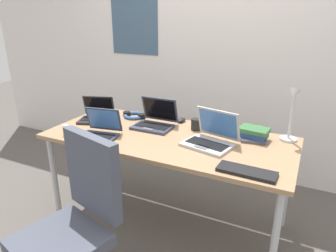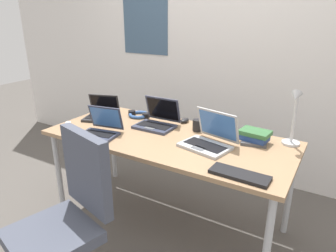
# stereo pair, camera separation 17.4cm
# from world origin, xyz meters

# --- Properties ---
(ground_plane) EXTENTS (12.00, 12.00, 0.00)m
(ground_plane) POSITION_xyz_m (0.00, 0.00, 0.00)
(ground_plane) COLOR #56514C
(wall_back) EXTENTS (6.00, 0.13, 2.60)m
(wall_back) POSITION_xyz_m (-0.00, 1.10, 1.30)
(wall_back) COLOR silver
(wall_back) RESTS_ON ground_plane
(desk) EXTENTS (1.80, 0.80, 0.74)m
(desk) POSITION_xyz_m (0.00, 0.00, 0.68)
(desk) COLOR #9E7A56
(desk) RESTS_ON ground_plane
(desk_lamp) EXTENTS (0.12, 0.18, 0.40)m
(desk_lamp) POSITION_xyz_m (0.80, 0.28, 0.94)
(desk_lamp) COLOR silver
(desk_lamp) RESTS_ON desk
(laptop_by_keyboard) EXTENTS (0.37, 0.35, 0.23)m
(laptop_by_keyboard) POSITION_xyz_m (0.33, -0.01, 0.79)
(laptop_by_keyboard) COLOR #B7BABC
(laptop_by_keyboard) RESTS_ON desk
(laptop_front_right) EXTENTS (0.31, 0.27, 0.22)m
(laptop_front_right) POSITION_xyz_m (-0.18, 0.14, 0.79)
(laptop_front_right) COLOR #33384C
(laptop_front_right) RESTS_ON desk
(laptop_front_left) EXTENTS (0.32, 0.31, 0.20)m
(laptop_front_left) POSITION_xyz_m (-0.70, 0.06, 0.78)
(laptop_front_left) COLOR #232326
(laptop_front_left) RESTS_ON desk
(laptop_near_mouse) EXTENTS (0.31, 0.28, 0.20)m
(laptop_near_mouse) POSITION_xyz_m (-0.44, -0.23, 0.78)
(laptop_near_mouse) COLOR #33384C
(laptop_near_mouse) RESTS_ON desk
(external_keyboard) EXTENTS (0.33, 0.13, 0.02)m
(external_keyboard) POSITION_xyz_m (0.64, -0.30, 0.75)
(external_keyboard) COLOR black
(external_keyboard) RESTS_ON desk
(computer_mouse) EXTENTS (0.06, 0.10, 0.03)m
(computer_mouse) POSITION_xyz_m (-0.04, 0.33, 0.76)
(computer_mouse) COLOR black
(computer_mouse) RESTS_ON desk
(cell_phone) EXTENTS (0.14, 0.14, 0.01)m
(cell_phone) POSITION_xyz_m (0.27, 0.29, 0.74)
(cell_phone) COLOR black
(cell_phone) RESTS_ON desk
(headphones) EXTENTS (0.21, 0.18, 0.04)m
(headphones) POSITION_xyz_m (-0.46, 0.27, 0.76)
(headphones) COLOR #335999
(headphones) RESTS_ON desk
(pill_bottle) EXTENTS (0.04, 0.04, 0.08)m
(pill_bottle) POSITION_xyz_m (-0.69, -0.31, 0.78)
(pill_bottle) COLOR gold
(pill_bottle) RESTS_ON desk
(book_stack) EXTENTS (0.21, 0.19, 0.09)m
(book_stack) POSITION_xyz_m (0.58, 0.20, 0.78)
(book_stack) COLOR #4C4C51
(book_stack) RESTS_ON desk
(coffee_mug) EXTENTS (0.11, 0.08, 0.09)m
(coffee_mug) POSITION_xyz_m (0.14, 0.22, 0.78)
(coffee_mug) COLOR black
(coffee_mug) RESTS_ON desk
(office_chair) EXTENTS (0.55, 0.59, 0.97)m
(office_chair) POSITION_xyz_m (-0.19, -0.84, 0.40)
(office_chair) COLOR black
(office_chair) RESTS_ON ground_plane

